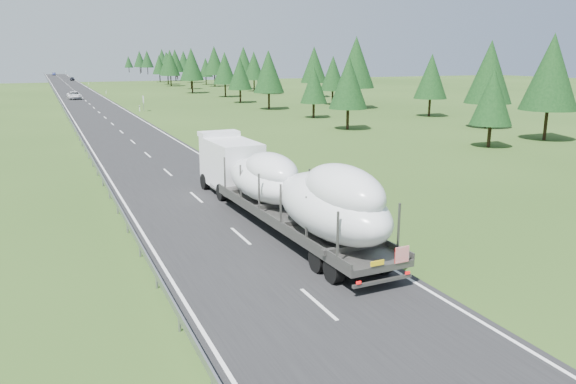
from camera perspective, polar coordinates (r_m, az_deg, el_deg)
name	(u,v)px	position (r m, az deg, el deg)	size (l,w,h in m)	color
ground	(318,304)	(21.69, 3.11, -11.33)	(400.00, 400.00, 0.00)	#284316
road_surface	(89,104)	(118.20, -19.55, 8.45)	(10.00, 400.00, 0.02)	black
guardrail	(60,102)	(117.81, -22.17, 8.51)	(0.10, 400.00, 0.76)	slate
marker_posts	(96,87)	(173.41, -18.91, 10.10)	(0.13, 350.08, 1.00)	silver
highway_sign	(143,100)	(99.10, -14.48, 8.99)	(0.08, 0.90, 2.60)	slate
tree_line_right	(230,64)	(158.37, -5.93, 12.80)	(27.93, 349.62, 12.54)	black
boat_truck	(284,186)	(29.80, -0.41, 0.66)	(3.75, 21.58, 4.62)	white
distant_van	(74,95)	(131.71, -20.89, 9.16)	(2.74, 5.94, 1.65)	silver
distant_car_dark	(72,79)	(232.03, -21.07, 10.68)	(1.60, 3.98, 1.36)	black
distant_car_blue	(54,74)	(298.38, -22.67, 11.01)	(1.43, 4.09, 1.35)	#1A2049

